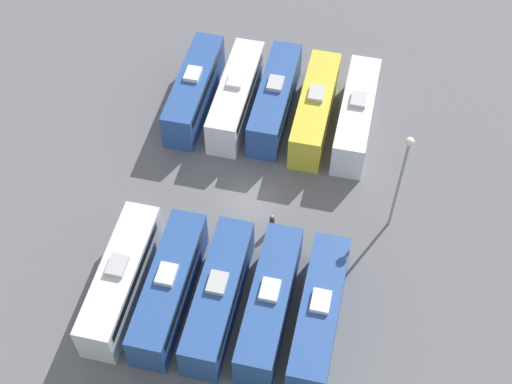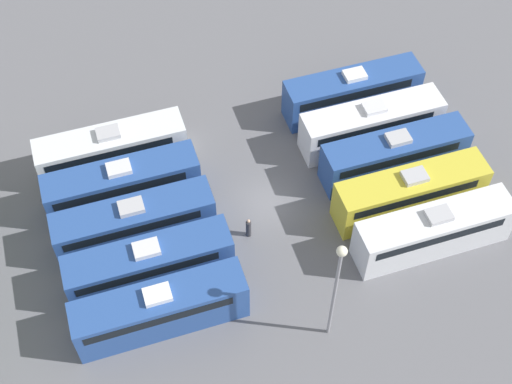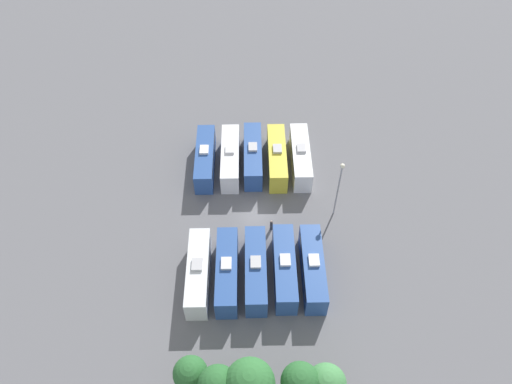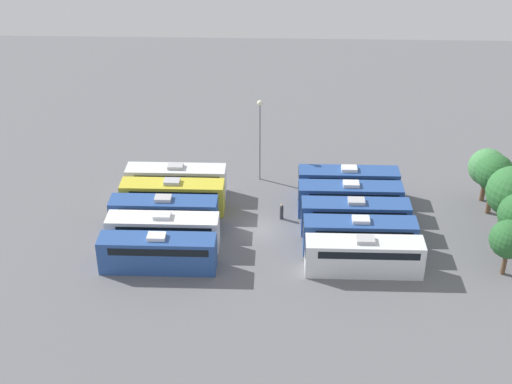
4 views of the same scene
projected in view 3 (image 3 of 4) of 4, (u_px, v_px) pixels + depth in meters
name	position (u px, v px, depth m)	size (l,w,h in m)	color
ground_plane	(255.00, 217.00, 65.43)	(122.85, 122.85, 0.00)	slate
bus_0	(301.00, 157.00, 69.98)	(2.50, 10.48, 3.61)	silver
bus_1	(277.00, 157.00, 69.90)	(2.50, 10.48, 3.61)	gold
bus_2	(253.00, 156.00, 70.12)	(2.50, 10.48, 3.61)	#284C93
bus_3	(230.00, 158.00, 69.84)	(2.50, 10.48, 3.61)	silver
bus_4	(205.00, 158.00, 69.78)	(2.50, 10.48, 3.61)	#284C93
bus_5	(313.00, 268.00, 58.31)	(2.50, 10.48, 3.61)	#284C93
bus_6	(285.00, 268.00, 58.33)	(2.50, 10.48, 3.61)	#284C93
bus_7	(256.00, 270.00, 58.14)	(2.50, 10.48, 3.61)	#284C93
bus_8	(227.00, 271.00, 58.03)	(2.50, 10.48, 3.61)	#284C93
bus_9	(198.00, 272.00, 57.94)	(2.50, 10.48, 3.61)	silver
worker_person	(271.00, 225.00, 63.54)	(0.36, 0.36, 1.71)	#333338
light_pole	(339.00, 182.00, 61.06)	(0.60, 0.60, 9.39)	gray
tree_0	(326.00, 384.00, 47.63)	(3.89, 3.89, 5.88)	brown
tree_1	(300.00, 382.00, 47.08)	(3.78, 3.78, 6.52)	brown
tree_2	(250.00, 383.00, 46.39)	(4.84, 4.84, 7.60)	brown
tree_4	(190.00, 373.00, 48.49)	(3.47, 3.47, 5.43)	brown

